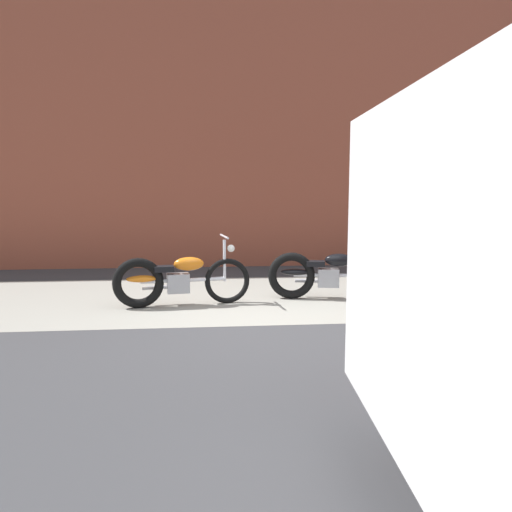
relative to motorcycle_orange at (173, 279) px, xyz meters
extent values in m
plane|color=#38383A|center=(1.38, -1.21, -0.40)|extent=(80.00, 80.00, 0.00)
cube|color=gray|center=(1.38, 0.54, -0.40)|extent=(36.00, 3.50, 0.01)
cube|color=brown|center=(1.38, 3.99, 2.70)|extent=(36.00, 0.50, 6.20)
torus|color=black|center=(0.80, 0.12, -0.06)|extent=(0.68, 0.18, 0.68)
torus|color=black|center=(-0.49, -0.07, -0.03)|extent=(0.74, 0.23, 0.73)
cylinder|color=silver|center=(0.16, 0.02, -0.02)|extent=(1.23, 0.23, 0.06)
cube|color=#99999E|center=(0.08, 0.01, -0.06)|extent=(0.35, 0.26, 0.28)
ellipsoid|color=orange|center=(0.24, 0.03, 0.22)|extent=(0.46, 0.25, 0.20)
ellipsoid|color=orange|center=(-0.44, -0.07, 0.03)|extent=(0.46, 0.24, 0.10)
cube|color=black|center=(-0.12, -0.02, 0.16)|extent=(0.31, 0.24, 0.08)
cylinder|color=silver|center=(0.76, 0.11, 0.25)|extent=(0.05, 0.05, 0.62)
cylinder|color=silver|center=(0.76, 0.11, 0.61)|extent=(0.12, 0.58, 0.03)
sphere|color=white|center=(0.86, 0.12, 0.43)|extent=(0.11, 0.11, 0.11)
cylinder|color=silver|center=(-0.18, 0.12, -0.14)|extent=(0.55, 0.14, 0.06)
torus|color=black|center=(3.09, 0.12, -0.06)|extent=(0.68, 0.19, 0.68)
torus|color=black|center=(1.81, 0.34, -0.03)|extent=(0.74, 0.25, 0.73)
cylinder|color=silver|center=(2.45, 0.23, -0.02)|extent=(1.23, 0.26, 0.06)
cube|color=#99999E|center=(2.37, 0.25, -0.06)|extent=(0.35, 0.27, 0.28)
ellipsoid|color=black|center=(2.53, 0.22, 0.22)|extent=(0.47, 0.26, 0.20)
ellipsoid|color=black|center=(1.86, 0.33, 0.03)|extent=(0.46, 0.25, 0.10)
cube|color=black|center=(2.17, 0.28, 0.16)|extent=(0.31, 0.24, 0.08)
cylinder|color=silver|center=(3.05, 0.13, 0.25)|extent=(0.05, 0.05, 0.62)
cylinder|color=silver|center=(3.05, 0.13, 0.61)|extent=(0.13, 0.58, 0.03)
sphere|color=white|center=(3.15, 0.11, 0.43)|extent=(0.11, 0.11, 0.11)
cylinder|color=silver|center=(2.16, 0.43, -0.14)|extent=(0.55, 0.15, 0.06)
cylinder|color=black|center=(2.54, -4.31, 0.05)|extent=(0.92, 0.34, 0.90)
camera|label=1|loc=(0.52, -7.44, 1.32)|focal=35.98mm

